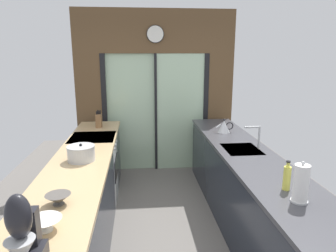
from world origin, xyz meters
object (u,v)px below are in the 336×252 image
(mixing_bowl_near, at_px, (45,224))
(kettle, at_px, (224,127))
(mixing_bowl_far, at_px, (58,199))
(paper_towel_roll, at_px, (301,184))
(knife_block, at_px, (99,120))
(stand_mixer, at_px, (23,240))
(oven_range, at_px, (95,170))
(soap_bottle, at_px, (287,177))
(stock_pot, at_px, (81,153))

(mixing_bowl_near, xyz_separation_m, kettle, (1.78, 2.27, 0.04))
(mixing_bowl_far, height_order, paper_towel_roll, paper_towel_roll)
(knife_block, distance_m, stand_mixer, 3.10)
(knife_block, bearing_deg, mixing_bowl_far, -90.00)
(oven_range, relative_size, mixing_bowl_far, 4.96)
(oven_range, relative_size, kettle, 3.66)
(mixing_bowl_near, relative_size, soap_bottle, 0.86)
(stock_pot, relative_size, kettle, 1.13)
(kettle, distance_m, soap_bottle, 1.85)
(oven_range, bearing_deg, paper_towel_roll, -47.99)
(mixing_bowl_far, distance_m, stand_mixer, 0.69)
(knife_block, bearing_deg, oven_range, -91.91)
(mixing_bowl_near, height_order, knife_block, knife_block)
(mixing_bowl_far, distance_m, kettle, 2.63)
(paper_towel_roll, bearing_deg, mixing_bowl_far, 175.87)
(oven_range, distance_m, knife_block, 0.79)
(mixing_bowl_near, bearing_deg, soap_bottle, 13.19)
(mixing_bowl_far, relative_size, stand_mixer, 0.44)
(mixing_bowl_near, distance_m, soap_bottle, 1.83)
(oven_range, distance_m, paper_towel_roll, 2.76)
(stock_pot, bearing_deg, stand_mixer, -90.00)
(soap_bottle, distance_m, paper_towel_roll, 0.21)
(oven_range, height_order, stock_pot, stock_pot)
(kettle, bearing_deg, paper_towel_roll, -90.05)
(knife_block, bearing_deg, soap_bottle, -52.76)
(mixing_bowl_near, height_order, mixing_bowl_far, same)
(oven_range, bearing_deg, kettle, 1.97)
(mixing_bowl_far, distance_m, paper_towel_roll, 1.79)
(oven_range, distance_m, kettle, 1.88)
(mixing_bowl_near, distance_m, stock_pot, 1.28)
(mixing_bowl_far, height_order, stock_pot, stock_pot)
(paper_towel_roll, bearing_deg, soap_bottle, 90.00)
(mixing_bowl_near, relative_size, kettle, 0.85)
(kettle, relative_size, paper_towel_roll, 0.79)
(stock_pot, height_order, paper_towel_roll, paper_towel_roll)
(knife_block, height_order, soap_bottle, knife_block)
(oven_range, xyz_separation_m, kettle, (1.80, 0.06, 0.55))
(knife_block, xyz_separation_m, soap_bottle, (1.78, -2.34, 0.00))
(stock_pot, height_order, kettle, kettle)
(kettle, relative_size, soap_bottle, 1.02)
(paper_towel_roll, bearing_deg, kettle, 89.95)
(stand_mixer, bearing_deg, stock_pot, 90.00)
(mixing_bowl_far, bearing_deg, knife_block, 90.00)
(paper_towel_roll, bearing_deg, stand_mixer, -162.83)
(oven_range, distance_m, stand_mixer, 2.62)
(mixing_bowl_far, bearing_deg, paper_towel_roll, -4.13)
(oven_range, distance_m, mixing_bowl_near, 2.26)
(knife_block, relative_size, kettle, 1.05)
(mixing_bowl_near, xyz_separation_m, stand_mixer, (0.00, -0.34, 0.12))
(stand_mixer, distance_m, kettle, 3.16)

